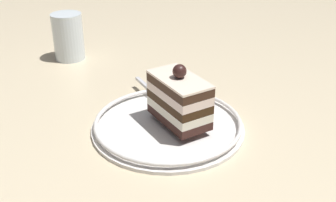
% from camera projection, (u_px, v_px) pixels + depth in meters
% --- Properties ---
extents(ground_plane, '(2.40, 2.40, 0.00)m').
position_uv_depth(ground_plane, '(178.00, 119.00, 0.62)').
color(ground_plane, beige).
extents(dessert_plate, '(0.22, 0.22, 0.01)m').
position_uv_depth(dessert_plate, '(168.00, 124.00, 0.59)').
color(dessert_plate, silver).
rests_on(dessert_plate, ground_plane).
extents(cake_slice, '(0.11, 0.09, 0.08)m').
position_uv_depth(cake_slice, '(179.00, 99.00, 0.57)').
color(cake_slice, '#361B15').
rests_on(cake_slice, dessert_plate).
extents(fork, '(0.11, 0.06, 0.00)m').
position_uv_depth(fork, '(154.00, 93.00, 0.65)').
color(fork, silver).
rests_on(fork, dessert_plate).
extents(drink_glass_near, '(0.06, 0.06, 0.09)m').
position_uv_depth(drink_glass_near, '(68.00, 39.00, 0.81)').
color(drink_glass_near, silver).
rests_on(drink_glass_near, ground_plane).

